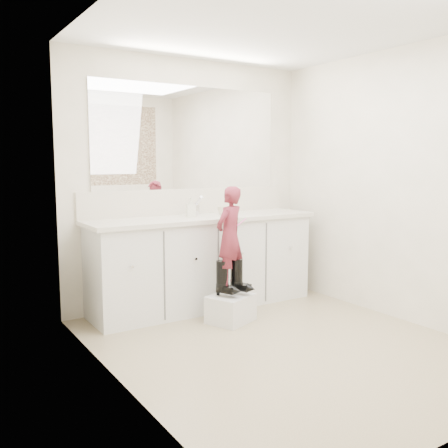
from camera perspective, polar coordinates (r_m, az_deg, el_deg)
floor at (r=4.00m, az=6.75°, el=-13.55°), size 3.00×3.00×0.00m
ceiling at (r=3.87m, az=7.32°, el=21.94°), size 3.00×3.00×0.00m
wall_back at (r=4.99m, az=-4.00°, el=4.74°), size 2.60×0.00×2.60m
wall_left at (r=3.09m, az=-11.99°, el=3.10°), size 0.00×3.00×3.00m
wall_right at (r=4.68m, az=19.46°, el=4.19°), size 0.00×3.00×3.00m
vanity_cabinet at (r=4.85m, az=-2.37°, el=-4.56°), size 2.20×0.55×0.85m
countertop at (r=4.77m, az=-2.30°, el=0.66°), size 2.28×0.58×0.04m
backsplash at (r=4.99m, az=-3.90°, el=2.61°), size 2.28×0.03×0.25m
mirror at (r=4.98m, az=-3.98°, el=9.80°), size 2.00×0.02×1.00m
faucet at (r=4.90m, az=-3.28°, el=1.65°), size 0.08×0.08×0.10m
cup at (r=4.92m, az=-0.26°, el=1.57°), size 0.11×0.11×0.08m
soap_bottle at (r=4.71m, az=-3.84°, el=1.93°), size 0.10×0.10×0.18m
step_stool at (r=4.46m, az=0.77°, el=-9.63°), size 0.47×0.43×0.24m
boot_left at (r=4.37m, az=-0.19°, el=-6.24°), size 0.19×0.24×0.31m
boot_right at (r=4.45m, az=1.45°, el=-6.00°), size 0.19×0.24×0.31m
toddler at (r=4.34m, az=0.64°, el=-1.33°), size 0.37×0.31×0.86m
toothbrush at (r=4.29m, az=2.01°, el=0.21°), size 0.13×0.06×0.06m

